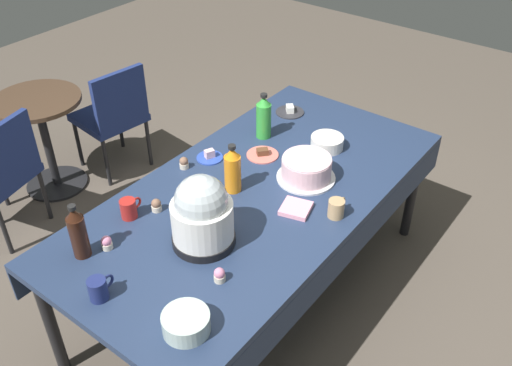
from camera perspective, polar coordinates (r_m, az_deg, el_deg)
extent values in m
plane|color=brown|center=(3.39, 0.00, -10.96)|extent=(9.00, 9.00, 0.00)
cube|color=navy|center=(2.90, 0.00, -1.12)|extent=(2.20, 1.10, 0.04)
cylinder|color=black|center=(3.68, 15.65, -0.75)|extent=(0.06, 0.06, 0.71)
cylinder|color=black|center=(2.95, -20.21, -13.12)|extent=(0.06, 0.06, 0.71)
cylinder|color=black|center=(4.02, 3.51, 4.13)|extent=(0.06, 0.06, 0.71)
cube|color=navy|center=(2.75, 9.13, -7.11)|extent=(2.20, 0.01, 0.18)
cube|color=navy|center=(3.26, -7.64, 0.89)|extent=(2.20, 0.01, 0.18)
cylinder|color=silver|center=(2.98, 5.10, 0.56)|extent=(0.31, 0.31, 0.01)
cylinder|color=beige|center=(2.95, 5.16, 1.52)|extent=(0.26, 0.26, 0.11)
cylinder|color=silver|center=(2.91, 5.22, 2.47)|extent=(0.26, 0.26, 0.01)
cylinder|color=black|center=(2.58, -5.33, -5.65)|extent=(0.29, 0.29, 0.04)
cylinder|color=white|center=(2.51, -5.47, -3.79)|extent=(0.28, 0.28, 0.18)
sphere|color=#B2BCC1|center=(2.44, -5.61, -1.85)|extent=(0.24, 0.24, 0.24)
cylinder|color=#B2C6BC|center=(2.23, -7.13, -13.93)|extent=(0.19, 0.19, 0.08)
cylinder|color=silver|center=(3.23, 7.24, 4.11)|extent=(0.19, 0.19, 0.07)
cylinder|color=#2D2D33|center=(3.58, 3.46, 7.21)|extent=(0.18, 0.18, 0.01)
cube|color=white|center=(3.57, 3.47, 7.56)|extent=(0.08, 0.07, 0.04)
cylinder|color=#2D4CB2|center=(3.14, -4.73, 2.58)|extent=(0.15, 0.15, 0.01)
cube|color=beige|center=(3.13, -4.75, 2.99)|extent=(0.06, 0.05, 0.05)
cylinder|color=#E07266|center=(3.15, 0.67, 2.88)|extent=(0.18, 0.18, 0.01)
cube|color=brown|center=(3.14, 0.67, 3.20)|extent=(0.08, 0.08, 0.03)
cylinder|color=beige|center=(2.63, -14.90, -6.18)|extent=(0.05, 0.05, 0.03)
sphere|color=pink|center=(2.61, -14.99, -5.71)|extent=(0.05, 0.05, 0.05)
cylinder|color=beige|center=(3.07, -7.32, 1.78)|extent=(0.05, 0.05, 0.03)
sphere|color=brown|center=(3.06, -7.36, 2.22)|extent=(0.05, 0.05, 0.05)
cylinder|color=beige|center=(2.79, -10.07, -2.52)|extent=(0.05, 0.05, 0.03)
sphere|color=brown|center=(2.78, -10.13, -2.06)|extent=(0.05, 0.05, 0.05)
cylinder|color=beige|center=(2.41, -3.72, -9.61)|extent=(0.05, 0.05, 0.03)
sphere|color=pink|center=(2.39, -3.74, -9.13)|extent=(0.05, 0.05, 0.05)
cylinder|color=orange|center=(2.84, -2.39, 0.97)|extent=(0.09, 0.09, 0.20)
cone|color=orange|center=(2.77, -2.45, 3.10)|extent=(0.08, 0.08, 0.05)
cylinder|color=black|center=(2.75, -2.47, 3.69)|extent=(0.04, 0.04, 0.02)
cylinder|color=green|center=(3.28, 0.78, 6.36)|extent=(0.09, 0.09, 0.21)
cone|color=green|center=(3.22, 0.80, 8.37)|extent=(0.08, 0.08, 0.05)
cylinder|color=black|center=(3.20, 0.80, 8.90)|extent=(0.04, 0.04, 0.02)
cylinder|color=#33190F|center=(2.57, -17.57, -5.23)|extent=(0.08, 0.08, 0.21)
cone|color=#33190F|center=(2.49, -18.10, -2.99)|extent=(0.07, 0.07, 0.05)
cylinder|color=black|center=(2.47, -18.24, -2.38)|extent=(0.04, 0.04, 0.02)
cylinder|color=#B2231E|center=(2.76, -12.85, -2.58)|extent=(0.08, 0.08, 0.10)
torus|color=#B2231E|center=(2.78, -12.09, -1.98)|extent=(0.06, 0.01, 0.06)
cylinder|color=navy|center=(2.40, -15.79, -10.37)|extent=(0.08, 0.08, 0.10)
torus|color=navy|center=(2.41, -14.87, -9.62)|extent=(0.06, 0.01, 0.06)
cylinder|color=tan|center=(2.72, 8.15, -2.59)|extent=(0.08, 0.08, 0.09)
torus|color=tan|center=(2.76, 8.71, -1.97)|extent=(0.06, 0.01, 0.06)
cube|color=pink|center=(2.76, 4.08, -2.60)|extent=(0.17, 0.17, 0.02)
cube|color=navy|center=(3.67, -23.90, 2.78)|extent=(0.41, 0.14, 0.40)
cylinder|color=black|center=(4.27, -24.53, 0.11)|extent=(0.04, 0.04, 0.40)
cylinder|color=black|center=(4.02, -20.69, -1.12)|extent=(0.04, 0.04, 0.40)
cylinder|color=black|center=(3.83, -24.26, -4.29)|extent=(0.04, 0.04, 0.40)
cube|color=navy|center=(4.33, -14.74, 6.49)|extent=(0.49, 0.49, 0.05)
cube|color=navy|center=(4.07, -13.64, 8.32)|extent=(0.42, 0.09, 0.40)
cylinder|color=black|center=(4.66, -13.69, 5.75)|extent=(0.03, 0.03, 0.40)
cylinder|color=black|center=(4.51, -17.63, 3.88)|extent=(0.03, 0.03, 0.40)
cylinder|color=black|center=(4.38, -10.87, 4.06)|extent=(0.03, 0.03, 0.40)
cylinder|color=black|center=(4.22, -14.96, 2.02)|extent=(0.03, 0.03, 0.40)
cylinder|color=#473323|center=(4.10, -21.48, 7.82)|extent=(0.60, 0.60, 0.03)
cylinder|color=black|center=(4.26, -20.45, 3.70)|extent=(0.06, 0.06, 0.67)
cylinder|color=black|center=(4.44, -19.53, -0.04)|extent=(0.44, 0.44, 0.02)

